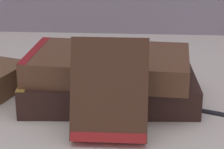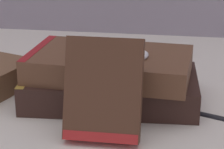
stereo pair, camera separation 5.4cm
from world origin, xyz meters
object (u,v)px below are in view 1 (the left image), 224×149
(book_leaning_front, at_px, (110,93))
(pocket_watch, at_px, (129,54))
(book_flat_top, at_px, (105,64))
(reading_glasses, at_px, (79,72))
(book_flat_bottom, at_px, (106,88))

(book_leaning_front, xyz_separation_m, pocket_watch, (0.02, 0.09, 0.02))
(book_flat_top, relative_size, pocket_watch, 4.14)
(reading_glasses, bearing_deg, book_flat_bottom, -64.77)
(book_flat_bottom, xyz_separation_m, reading_glasses, (-0.06, 0.11, -0.02))
(pocket_watch, xyz_separation_m, reading_glasses, (-0.09, 0.13, -0.08))
(book_flat_top, bearing_deg, pocket_watch, -13.85)
(pocket_watch, bearing_deg, book_flat_bottom, 153.42)
(book_flat_bottom, distance_m, book_leaning_front, 0.12)
(pocket_watch, bearing_deg, book_flat_top, 161.88)
(book_flat_bottom, relative_size, book_leaning_front, 2.00)
(pocket_watch, bearing_deg, reading_glasses, 124.15)
(book_flat_top, relative_size, book_leaning_front, 1.85)
(book_flat_top, distance_m, reading_glasses, 0.14)
(book_flat_top, distance_m, pocket_watch, 0.04)
(book_flat_bottom, distance_m, pocket_watch, 0.07)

